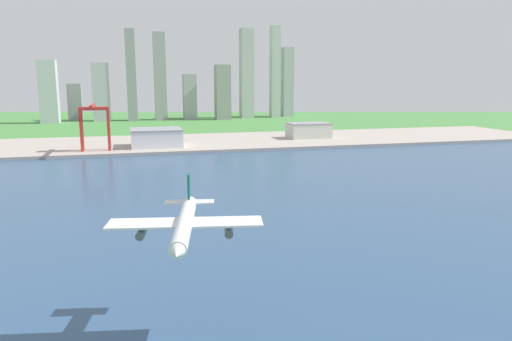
{
  "coord_description": "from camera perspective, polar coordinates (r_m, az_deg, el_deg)",
  "views": [
    {
      "loc": [
        -35.83,
        -0.02,
        62.79
      ],
      "look_at": [
        12.8,
        183.03,
        27.53
      ],
      "focal_mm": 33.63,
      "sensor_mm": 36.0,
      "label": 1
    }
  ],
  "objects": [
    {
      "name": "distant_skyline",
      "position": [
        819.13,
        -8.63,
        10.12
      ],
      "size": [
        420.24,
        72.8,
        157.55
      ],
      "color": "silver",
      "rests_on": "ground"
    },
    {
      "name": "airplane_landing",
      "position": [
        114.9,
        -8.46,
        -6.24
      ],
      "size": [
        37.89,
        42.37,
        12.18
      ],
      "color": "silver"
    },
    {
      "name": "ground_plane",
      "position": [
        308.61,
        -7.9,
        -1.3
      ],
      "size": [
        2400.0,
        2400.0,
        0.0
      ],
      "primitive_type": "plane",
      "color": "#478540"
    },
    {
      "name": "water_bay",
      "position": [
        250.65,
        -6.2,
        -4.01
      ],
      "size": [
        840.0,
        360.0,
        0.15
      ],
      "primitive_type": "cube",
      "color": "#2D4C70",
      "rests_on": "ground"
    },
    {
      "name": "port_crane_red",
      "position": [
        442.83,
        -18.68,
        6.05
      ],
      "size": [
        25.2,
        46.0,
        41.24
      ],
      "color": "#B72D23",
      "rests_on": "industrial_pier"
    },
    {
      "name": "industrial_pier",
      "position": [
        495.17,
        -10.63,
        3.22
      ],
      "size": [
        840.0,
        140.0,
        2.5
      ],
      "primitive_type": "cube",
      "color": "#AA9E93",
      "rests_on": "ground"
    },
    {
      "name": "warehouse_annex",
      "position": [
        524.38,
        6.27,
        4.78
      ],
      "size": [
        44.98,
        29.04,
        16.29
      ],
      "color": "silver",
      "rests_on": "industrial_pier"
    },
    {
      "name": "warehouse_main",
      "position": [
        462.42,
        -11.77,
        3.87
      ],
      "size": [
        47.24,
        41.73,
        16.63
      ],
      "color": "silver",
      "rests_on": "industrial_pier"
    }
  ]
}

